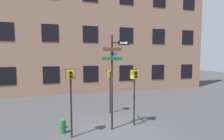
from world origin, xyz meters
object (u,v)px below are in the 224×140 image
Objects in this scene: pedestrian_signal_left at (71,85)px; pedestrian_signal_right at (134,81)px; street_sign_pole at (113,74)px; fire_hydrant at (63,126)px; pedestrian_signal_across at (110,80)px.

pedestrian_signal_left reaches higher than pedestrian_signal_right.
street_sign_pole is at bearing -171.65° from pedestrian_signal_right.
pedestrian_signal_right is 4.28× the size of fire_hydrant.
pedestrian_signal_across reaches higher than fire_hydrant.
pedestrian_signal_left is at bearing -132.31° from pedestrian_signal_across.
pedestrian_signal_left reaches higher than pedestrian_signal_across.
street_sign_pole is 1.57× the size of pedestrian_signal_right.
pedestrian_signal_right is 1.07× the size of pedestrian_signal_across.
pedestrian_signal_left is 1.04× the size of pedestrian_signal_right.
pedestrian_signal_right is at bearing -0.56° from fire_hydrant.
fire_hydrant is (-0.34, 0.53, -1.94)m from pedestrian_signal_left.
street_sign_pole is 2.39m from pedestrian_signal_across.
fire_hydrant is at bearing 175.09° from street_sign_pole.
pedestrian_signal_left is 2.04m from fire_hydrant.
street_sign_pole is 1.99m from pedestrian_signal_left.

